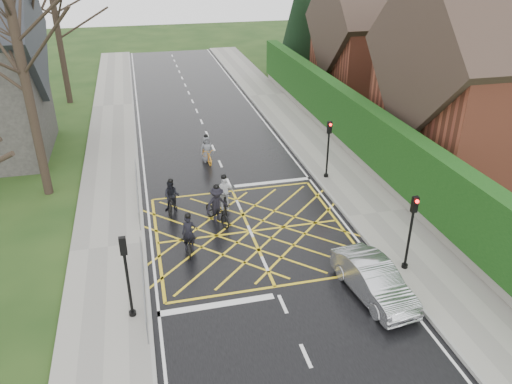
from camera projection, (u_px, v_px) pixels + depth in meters
name	position (u px, v px, depth m)	size (l,w,h in m)	color
ground	(250.00, 231.00, 21.76)	(120.00, 120.00, 0.00)	black
road	(250.00, 231.00, 21.76)	(9.00, 80.00, 0.01)	black
sidewalk_right	(377.00, 214.00, 23.00)	(3.00, 80.00, 0.15)	gray
sidewalk_left	(108.00, 248.00, 20.46)	(3.00, 80.00, 0.15)	gray
stone_wall	(359.00, 156.00, 28.43)	(0.50, 38.00, 0.70)	slate
hedge	(362.00, 127.00, 27.64)	(0.90, 38.00, 2.80)	#0F330E
house_near	(506.00, 81.00, 26.19)	(11.80, 9.80, 11.30)	brown
house_far	(383.00, 41.00, 38.47)	(9.80, 8.80, 10.30)	brown
conifer	(301.00, 19.00, 44.26)	(4.60, 4.60, 10.00)	black
tree_near	(15.00, 30.00, 21.46)	(9.24, 9.24, 11.44)	black
tree_far	(53.00, 5.00, 35.58)	(8.40, 8.40, 10.40)	black
railing_south	(143.00, 280.00, 17.40)	(0.05, 5.04, 1.03)	slate
railing_north	(137.00, 187.00, 23.89)	(0.05, 6.04, 1.03)	slate
traffic_light_ne	(328.00, 150.00, 25.72)	(0.24, 0.31, 3.21)	black
traffic_light_se	(410.00, 234.00, 18.45)	(0.24, 0.31, 3.21)	black
traffic_light_sw	(128.00, 278.00, 16.04)	(0.24, 0.31, 3.21)	black
cyclist_rear	(189.00, 239.00, 20.20)	(0.78, 1.82, 1.72)	black
cyclist_back	(172.00, 199.00, 23.12)	(0.90, 1.73, 1.67)	black
cyclist_mid	(217.00, 208.00, 22.21)	(1.35, 2.03, 1.87)	black
cyclist_front	(225.00, 197.00, 23.24)	(1.01, 1.84, 1.80)	black
cyclist_lead	(207.00, 153.00, 28.27)	(0.81, 1.77, 1.66)	orange
car	(374.00, 280.00, 17.61)	(1.37, 3.94, 1.30)	#AFB1B6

